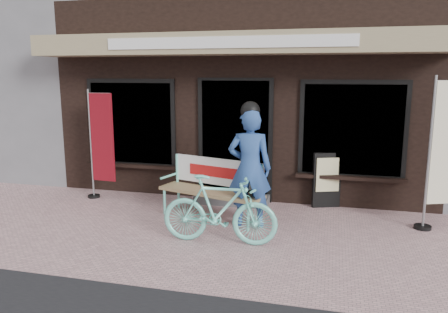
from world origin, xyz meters
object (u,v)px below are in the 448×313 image
(nobori_red, at_px, (100,143))
(menu_stand, at_px, (327,179))
(bicycle, at_px, (219,210))
(nobori_cream, at_px, (444,152))
(person, at_px, (250,166))
(bench, at_px, (214,184))

(nobori_red, xyz_separation_m, menu_stand, (4.00, 0.47, -0.54))
(bicycle, bearing_deg, nobori_cream, -68.49)
(nobori_red, height_order, nobori_cream, nobori_cream)
(person, height_order, nobori_cream, nobori_cream)
(nobori_red, bearing_deg, person, -11.35)
(menu_stand, bearing_deg, person, -153.07)
(bench, relative_size, nobori_red, 0.89)
(bench, height_order, nobori_cream, nobori_cream)
(person, relative_size, nobori_red, 0.94)
(person, height_order, bicycle, person)
(bench, xyz_separation_m, person, (0.62, -0.24, 0.37))
(menu_stand, bearing_deg, nobori_cream, -43.07)
(bench, height_order, bicycle, bicycle)
(person, bearing_deg, nobori_cream, 5.48)
(bench, bearing_deg, menu_stand, 46.23)
(nobori_red, relative_size, menu_stand, 2.10)
(nobori_cream, bearing_deg, nobori_red, 156.56)
(person, xyz_separation_m, nobori_cream, (2.75, 0.56, 0.24))
(bicycle, relative_size, menu_stand, 1.65)
(nobori_red, relative_size, nobori_cream, 0.89)
(bicycle, distance_m, nobori_red, 3.11)
(bench, height_order, nobori_red, nobori_red)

